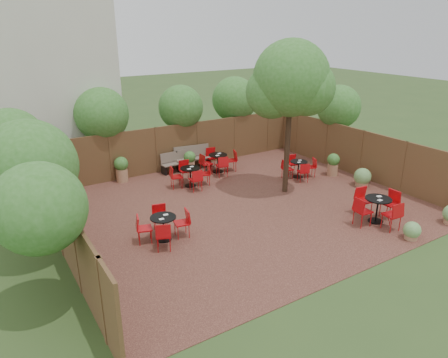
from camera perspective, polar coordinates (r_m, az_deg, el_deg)
ground at (r=14.54m, az=2.46°, el=-3.97°), size 80.00×80.00×0.00m
courtyard_paving at (r=14.54m, az=2.46°, el=-3.93°), size 12.00×10.00×0.02m
fence_back at (r=18.28m, az=-6.40°, el=4.46°), size 12.00×0.08×2.00m
fence_left at (r=12.08m, az=-21.79°, el=-5.66°), size 0.08×10.00×2.00m
fence_right at (r=18.08m, az=18.44°, el=3.33°), size 0.08×10.00×2.00m
neighbour_building at (r=19.22m, az=-23.38°, el=12.88°), size 5.00×4.00×8.00m
overhang_foliage at (r=15.14m, az=-10.30°, el=7.28°), size 15.27×10.35×2.38m
courtyard_tree at (r=14.98m, az=9.25°, el=12.95°), size 2.83×2.74×5.63m
park_bench_left at (r=17.99m, az=-6.60°, el=2.43°), size 1.45×0.55×0.88m
park_bench_right at (r=18.33m, az=-4.32°, el=3.08°), size 1.69×0.74×1.01m
bistro_tables at (r=15.24m, az=3.88°, el=-0.90°), size 8.55×8.55×0.95m
planters at (r=16.61m, az=-9.11°, el=1.15°), size 11.15×4.59×1.16m
low_shrubs at (r=15.69m, az=22.98°, el=-2.44°), size 2.81×4.44×0.73m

